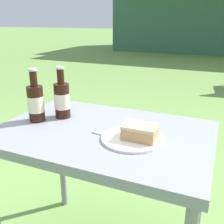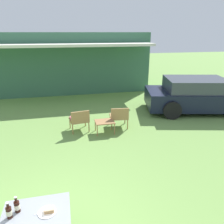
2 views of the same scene
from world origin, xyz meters
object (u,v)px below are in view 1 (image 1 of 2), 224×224
object	(u,v)px
patio_table	(103,146)
cola_bottle_far	(36,102)
cake_on_plate	(136,135)
cola_bottle_near	(62,99)

from	to	relation	value
patio_table	cola_bottle_far	distance (m)	0.37
patio_table	cola_bottle_far	xyz separation A→B (m)	(-0.33, -0.02, 0.17)
cake_on_plate	cola_bottle_far	bearing A→B (deg)	177.99
patio_table	cola_bottle_near	xyz separation A→B (m)	(-0.25, 0.07, 0.17)
patio_table	cola_bottle_far	world-z (taller)	cola_bottle_far
cake_on_plate	cola_bottle_far	xyz separation A→B (m)	(-0.49, 0.02, 0.07)
cola_bottle_far	cola_bottle_near	bearing A→B (deg)	46.31
cake_on_plate	cola_bottle_far	distance (m)	0.50
patio_table	cola_bottle_far	size ratio (longest dim) A/B	3.72
patio_table	cola_bottle_near	size ratio (longest dim) A/B	3.72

